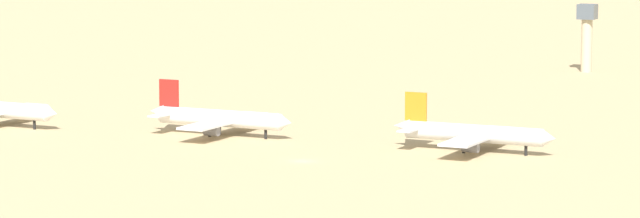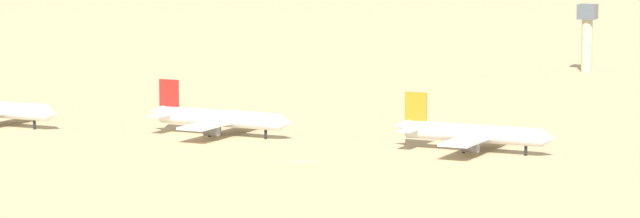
# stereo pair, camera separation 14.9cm
# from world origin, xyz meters

# --- Properties ---
(ground) EXTENTS (4000.00, 4000.00, 0.00)m
(ground) POSITION_xyz_m (0.00, 0.00, 0.00)
(ground) COLOR tan
(parked_jet_red_3) EXTENTS (34.73, 29.13, 11.49)m
(parked_jet_red_3) POSITION_xyz_m (-30.52, 23.38, 3.76)
(parked_jet_red_3) COLOR white
(parked_jet_red_3) RESTS_ON ground
(parked_jet_orange_4) EXTENTS (34.38, 28.83, 11.37)m
(parked_jet_orange_4) POSITION_xyz_m (26.08, 24.39, 3.73)
(parked_jet_orange_4) COLOR silver
(parked_jet_orange_4) RESTS_ON ground
(control_tower) EXTENTS (5.20, 5.20, 20.01)m
(control_tower) POSITION_xyz_m (8.45, 181.41, 12.07)
(control_tower) COLOR #C6B793
(control_tower) RESTS_ON ground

